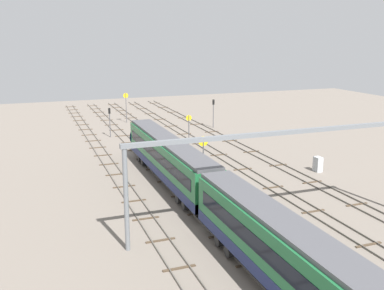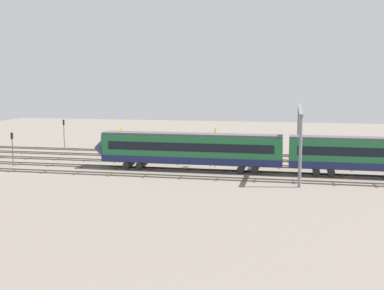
# 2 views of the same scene
# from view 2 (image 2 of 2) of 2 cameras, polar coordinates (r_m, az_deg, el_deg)

# --- Properties ---
(ground_plane) EXTENTS (143.84, 143.84, 0.00)m
(ground_plane) POSITION_cam_2_polar(r_m,az_deg,el_deg) (70.36, 2.32, -2.27)
(ground_plane) COLOR slate
(track_near_foreground) EXTENTS (127.84, 2.40, 0.16)m
(track_near_foreground) POSITION_cam_2_polar(r_m,az_deg,el_deg) (80.01, 3.46, -1.02)
(track_near_foreground) COLOR #59544C
(track_near_foreground) RESTS_ON ground
(track_second_near) EXTENTS (127.84, 2.40, 0.16)m
(track_second_near) POSITION_cam_2_polar(r_m,az_deg,el_deg) (75.17, 2.93, -1.58)
(track_second_near) COLOR #59544C
(track_second_near) RESTS_ON ground
(track_middle) EXTENTS (127.84, 2.40, 0.16)m
(track_middle) POSITION_cam_2_polar(r_m,az_deg,el_deg) (70.35, 2.32, -2.22)
(track_middle) COLOR #59544C
(track_middle) RESTS_ON ground
(track_with_train) EXTENTS (127.84, 2.40, 0.16)m
(track_with_train) POSITION_cam_2_polar(r_m,az_deg,el_deg) (65.54, 1.62, -2.94)
(track_with_train) COLOR #59544C
(track_with_train) RESTS_ON ground
(track_far_background) EXTENTS (127.84, 2.40, 0.16)m
(track_far_background) POSITION_cam_2_polar(r_m,az_deg,el_deg) (60.76, 0.82, -3.79)
(track_far_background) COLOR #59544C
(track_far_background) RESTS_ON ground
(train) EXTENTS (75.20, 3.24, 4.80)m
(train) POSITION_cam_2_polar(r_m,az_deg,el_deg) (65.11, 21.19, -1.22)
(train) COLOR #1E6638
(train) RESTS_ON ground
(overhead_gantry) EXTENTS (0.40, 25.42, 8.25)m
(overhead_gantry) POSITION_cam_2_polar(r_m,az_deg,el_deg) (68.43, 12.30, 2.83)
(overhead_gantry) COLOR slate
(overhead_gantry) RESTS_ON ground
(speed_sign_near_foreground) EXTENTS (0.14, 0.81, 5.15)m
(speed_sign_near_foreground) POSITION_cam_2_polar(r_m,az_deg,el_deg) (75.17, -8.11, 0.80)
(speed_sign_near_foreground) COLOR #4C4C51
(speed_sign_near_foreground) RESTS_ON ground
(speed_sign_mid_trackside) EXTENTS (0.14, 1.07, 5.58)m
(speed_sign_mid_trackside) POSITION_cam_2_polar(r_m,az_deg,el_deg) (67.77, 2.66, 0.54)
(speed_sign_mid_trackside) COLOR #4C4C51
(speed_sign_mid_trackside) RESTS_ON ground
(signal_light_trackside_approach) EXTENTS (0.31, 0.32, 4.72)m
(signal_light_trackside_approach) POSITION_cam_2_polar(r_m,az_deg,el_deg) (72.89, -20.01, 0.07)
(signal_light_trackside_approach) COLOR #4C4C51
(signal_light_trackside_approach) RESTS_ON ground
(signal_light_trackside_departure) EXTENTS (0.31, 0.32, 5.00)m
(signal_light_trackside_departure) POSITION_cam_2_polar(r_m,az_deg,el_deg) (89.64, -14.55, 1.73)
(signal_light_trackside_departure) COLOR #4C4C51
(signal_light_trackside_departure) RESTS_ON ground
(relay_cabinet) EXTENTS (1.05, 0.76, 1.80)m
(relay_cabinet) POSITION_cam_2_polar(r_m,az_deg,el_deg) (82.82, 3.99, -0.15)
(relay_cabinet) COLOR #B2B7BC
(relay_cabinet) RESTS_ON ground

